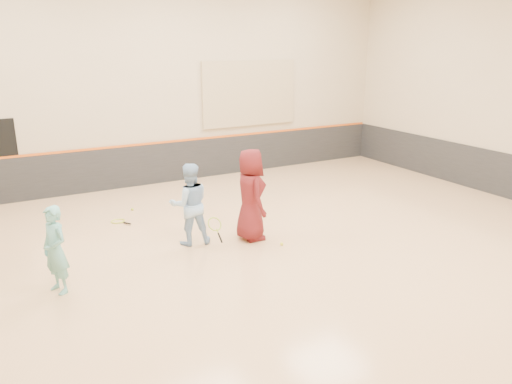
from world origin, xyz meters
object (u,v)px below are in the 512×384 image
instructor (190,204)px  young_man (251,195)px  girl (55,250)px  spare_racket (118,220)px

instructor → young_man: 1.28m
girl → young_man: 3.99m
instructor → spare_racket: (-1.03, 2.04, -0.82)m
instructor → spare_racket: instructor is taller
instructor → spare_racket: size_ratio=2.35×
instructor → spare_racket: bearing=-53.4°
instructor → spare_racket: 2.43m
instructor → young_man: (1.22, -0.36, 0.12)m
girl → instructor: 2.87m
girl → spare_racket: girl is taller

